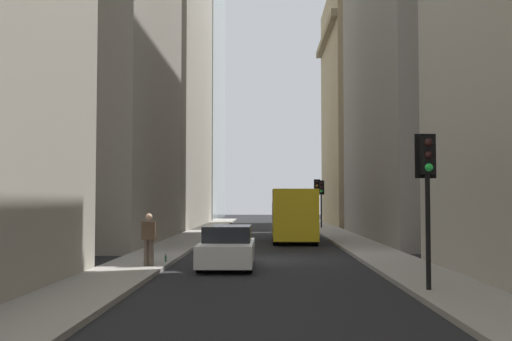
{
  "coord_description": "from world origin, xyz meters",
  "views": [
    {
      "loc": [
        -22.98,
        0.08,
        2.32
      ],
      "look_at": [
        19.67,
        0.79,
        4.36
      ],
      "focal_mm": 42.27,
      "sensor_mm": 36.0,
      "label": 1
    }
  ],
  "objects_px": {
    "discarded_bottle": "(166,258)",
    "traffic_light_far_junction": "(321,193)",
    "sedan_white": "(227,248)",
    "delivery_truck": "(293,215)",
    "pedestrian": "(149,237)",
    "traffic_light_midblock": "(317,191)",
    "traffic_light_foreground": "(427,174)"
  },
  "relations": [
    {
      "from": "traffic_light_foreground",
      "to": "traffic_light_midblock",
      "type": "height_order",
      "value": "traffic_light_midblock"
    },
    {
      "from": "delivery_truck",
      "to": "traffic_light_far_junction",
      "type": "bearing_deg",
      "value": -11.34
    },
    {
      "from": "traffic_light_far_junction",
      "to": "discarded_bottle",
      "type": "bearing_deg",
      "value": 162.97
    },
    {
      "from": "sedan_white",
      "to": "delivery_truck",
      "type": "bearing_deg",
      "value": -12.96
    },
    {
      "from": "traffic_light_far_junction",
      "to": "pedestrian",
      "type": "xyz_separation_m",
      "value": [
        -26.82,
        8.09,
        -1.73
      ]
    },
    {
      "from": "traffic_light_foreground",
      "to": "traffic_light_far_junction",
      "type": "relative_size",
      "value": 1.04
    },
    {
      "from": "sedan_white",
      "to": "discarded_bottle",
      "type": "distance_m",
      "value": 2.32
    },
    {
      "from": "sedan_white",
      "to": "traffic_light_foreground",
      "type": "xyz_separation_m",
      "value": [
        -5.81,
        -5.25,
        2.26
      ]
    },
    {
      "from": "sedan_white",
      "to": "discarded_bottle",
      "type": "xyz_separation_m",
      "value": [
        0.61,
        2.2,
        -0.42
      ]
    },
    {
      "from": "delivery_truck",
      "to": "sedan_white",
      "type": "relative_size",
      "value": 1.5
    },
    {
      "from": "discarded_bottle",
      "to": "traffic_light_far_junction",
      "type": "bearing_deg",
      "value": -17.03
    },
    {
      "from": "traffic_light_foreground",
      "to": "pedestrian",
      "type": "xyz_separation_m",
      "value": [
        4.99,
        7.76,
        -1.85
      ]
    },
    {
      "from": "discarded_bottle",
      "to": "delivery_truck",
      "type": "bearing_deg",
      "value": -23.41
    },
    {
      "from": "delivery_truck",
      "to": "sedan_white",
      "type": "bearing_deg",
      "value": 167.04
    },
    {
      "from": "pedestrian",
      "to": "traffic_light_far_junction",
      "type": "bearing_deg",
      "value": -16.79
    },
    {
      "from": "delivery_truck",
      "to": "sedan_white",
      "type": "distance_m",
      "value": 12.51
    },
    {
      "from": "traffic_light_foreground",
      "to": "delivery_truck",
      "type": "bearing_deg",
      "value": 7.75
    },
    {
      "from": "pedestrian",
      "to": "discarded_bottle",
      "type": "relative_size",
      "value": 6.37
    },
    {
      "from": "sedan_white",
      "to": "traffic_light_foreground",
      "type": "height_order",
      "value": "traffic_light_foreground"
    },
    {
      "from": "traffic_light_midblock",
      "to": "pedestrian",
      "type": "xyz_separation_m",
      "value": [
        -30.72,
        8.12,
        -1.89
      ]
    },
    {
      "from": "traffic_light_foreground",
      "to": "traffic_light_far_junction",
      "type": "bearing_deg",
      "value": -0.59
    },
    {
      "from": "delivery_truck",
      "to": "traffic_light_midblock",
      "type": "xyz_separation_m",
      "value": [
        17.74,
        -2.8,
        1.51
      ]
    },
    {
      "from": "delivery_truck",
      "to": "discarded_bottle",
      "type": "relative_size",
      "value": 23.93
    },
    {
      "from": "traffic_light_foreground",
      "to": "discarded_bottle",
      "type": "height_order",
      "value": "traffic_light_foreground"
    },
    {
      "from": "sedan_white",
      "to": "traffic_light_midblock",
      "type": "bearing_deg",
      "value": -10.61
    },
    {
      "from": "traffic_light_midblock",
      "to": "traffic_light_foreground",
      "type": "bearing_deg",
      "value": 179.43
    },
    {
      "from": "delivery_truck",
      "to": "traffic_light_foreground",
      "type": "bearing_deg",
      "value": -172.25
    },
    {
      "from": "traffic_light_far_junction",
      "to": "discarded_bottle",
      "type": "relative_size",
      "value": 13.5
    },
    {
      "from": "traffic_light_foreground",
      "to": "discarded_bottle",
      "type": "relative_size",
      "value": 14.06
    },
    {
      "from": "discarded_bottle",
      "to": "pedestrian",
      "type": "bearing_deg",
      "value": 167.56
    },
    {
      "from": "traffic_light_foreground",
      "to": "discarded_bottle",
      "type": "xyz_separation_m",
      "value": [
        6.42,
        7.45,
        -2.68
      ]
    },
    {
      "from": "traffic_light_far_junction",
      "to": "delivery_truck",
      "type": "bearing_deg",
      "value": 168.66
    }
  ]
}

